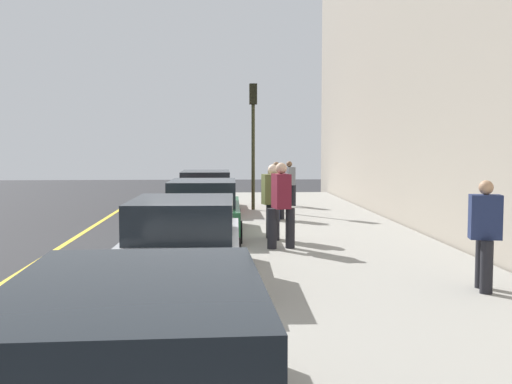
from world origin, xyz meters
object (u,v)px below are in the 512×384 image
(traffic_light_pole, at_px, (253,125))
(rolling_suitcase, at_px, (276,210))
(pedestrian_navy_coat, at_px, (485,232))
(pedestrian_grey_coat, at_px, (289,182))
(parked_car_silver, at_px, (184,244))
(pedestrian_olive_coat, at_px, (273,199))
(parked_car_red, at_px, (206,193))
(pedestrian_tan_coat, at_px, (276,188))
(parked_car_green, at_px, (203,210))
(pedestrian_burgundy_coat, at_px, (281,203))

(traffic_light_pole, distance_m, rolling_suitcase, 4.12)
(pedestrian_navy_coat, height_order, pedestrian_grey_coat, pedestrian_navy_coat)
(pedestrian_grey_coat, distance_m, traffic_light_pole, 2.75)
(parked_car_silver, relative_size, pedestrian_olive_coat, 2.53)
(pedestrian_grey_coat, height_order, traffic_light_pole, traffic_light_pole)
(rolling_suitcase, bearing_deg, parked_car_red, 36.17)
(parked_car_silver, height_order, parked_car_red, same)
(parked_car_red, distance_m, pedestrian_olive_coat, 6.86)
(parked_car_silver, distance_m, pedestrian_tan_coat, 8.82)
(parked_car_green, distance_m, rolling_suitcase, 3.47)
(pedestrian_tan_coat, bearing_deg, pedestrian_olive_coat, 173.75)
(parked_car_red, height_order, pedestrian_grey_coat, pedestrian_grey_coat)
(parked_car_red, height_order, pedestrian_navy_coat, pedestrian_navy_coat)
(parked_car_red, bearing_deg, parked_car_silver, 179.51)
(pedestrian_tan_coat, distance_m, pedestrian_grey_coat, 4.02)
(parked_car_red, distance_m, traffic_light_pole, 2.84)
(parked_car_red, relative_size, rolling_suitcase, 4.92)
(parked_car_silver, xyz_separation_m, parked_car_green, (5.34, -0.17, 0.00))
(parked_car_silver, distance_m, pedestrian_navy_coat, 4.73)
(parked_car_green, height_order, parked_car_red, same)
(parked_car_green, xyz_separation_m, parked_car_red, (5.70, 0.07, 0.00))
(pedestrian_tan_coat, bearing_deg, parked_car_silver, 165.00)
(parked_car_silver, bearing_deg, parked_car_green, -1.80)
(parked_car_green, bearing_deg, parked_car_silver, 178.20)
(parked_car_red, distance_m, pedestrian_grey_coat, 3.34)
(parked_car_silver, distance_m, rolling_suitcase, 8.42)
(parked_car_green, relative_size, traffic_light_pole, 1.04)
(traffic_light_pole, bearing_deg, pedestrian_burgundy_coat, -178.75)
(parked_car_silver, height_order, pedestrian_navy_coat, pedestrian_navy_coat)
(pedestrian_navy_coat, relative_size, rolling_suitcase, 1.73)
(pedestrian_grey_coat, bearing_deg, traffic_light_pole, 130.73)
(parked_car_green, height_order, rolling_suitcase, parked_car_green)
(pedestrian_burgundy_coat, relative_size, pedestrian_tan_coat, 1.07)
(pedestrian_olive_coat, xyz_separation_m, rolling_suitcase, (3.70, -0.40, -0.63))
(rolling_suitcase, bearing_deg, pedestrian_grey_coat, -11.44)
(pedestrian_burgundy_coat, xyz_separation_m, pedestrian_olive_coat, (1.33, 0.07, -0.04))
(parked_car_red, distance_m, pedestrian_tan_coat, 3.36)
(parked_car_green, relative_size, pedestrian_tan_coat, 2.60)
(pedestrian_tan_coat, bearing_deg, rolling_suitcase, 173.25)
(pedestrian_navy_coat, height_order, pedestrian_olive_coat, pedestrian_olive_coat)
(pedestrian_navy_coat, bearing_deg, pedestrian_burgundy_coat, 33.83)
(pedestrian_olive_coat, height_order, traffic_light_pole, traffic_light_pole)
(parked_car_silver, xyz_separation_m, parked_car_red, (11.04, -0.09, 0.00))
(parked_car_silver, relative_size, pedestrian_tan_coat, 2.60)
(pedestrian_burgundy_coat, relative_size, pedestrian_grey_coat, 1.12)
(parked_car_green, relative_size, pedestrian_navy_coat, 2.65)
(pedestrian_burgundy_coat, xyz_separation_m, rolling_suitcase, (5.03, -0.33, -0.67))
(parked_car_red, xyz_separation_m, pedestrian_burgundy_coat, (-7.96, -1.81, 0.38))
(pedestrian_navy_coat, distance_m, pedestrian_grey_coat, 13.50)
(rolling_suitcase, bearing_deg, parked_car_green, 143.30)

